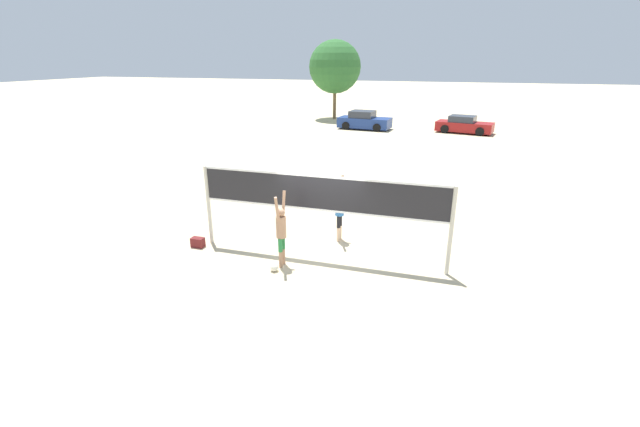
{
  "coord_description": "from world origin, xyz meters",
  "views": [
    {
      "loc": [
        3.37,
        -10.96,
        5.58
      ],
      "look_at": [
        0.0,
        0.0,
        1.38
      ],
      "focal_mm": 24.0,
      "sensor_mm": 36.0,
      "label": 1
    }
  ],
  "objects_px": {
    "parked_car_near": "(464,125)",
    "parked_car_mid": "(364,121)",
    "player_spiker": "(281,229)",
    "player_blocker": "(340,208)",
    "volleyball": "(274,267)",
    "gear_bag": "(198,242)",
    "tree_left_cluster": "(335,67)",
    "volleyball_net": "(320,200)"
  },
  "relations": [
    {
      "from": "parked_car_near",
      "to": "parked_car_mid",
      "type": "distance_m",
      "value": 7.85
    },
    {
      "from": "parked_car_near",
      "to": "player_spiker",
      "type": "bearing_deg",
      "value": -89.63
    },
    {
      "from": "parked_car_near",
      "to": "parked_car_mid",
      "type": "height_order",
      "value": "parked_car_mid"
    },
    {
      "from": "player_spiker",
      "to": "player_blocker",
      "type": "relative_size",
      "value": 1.02
    },
    {
      "from": "player_spiker",
      "to": "volleyball",
      "type": "height_order",
      "value": "player_spiker"
    },
    {
      "from": "player_spiker",
      "to": "parked_car_near",
      "type": "height_order",
      "value": "player_spiker"
    },
    {
      "from": "player_spiker",
      "to": "gear_bag",
      "type": "bearing_deg",
      "value": 82.19
    },
    {
      "from": "parked_car_mid",
      "to": "tree_left_cluster",
      "type": "xyz_separation_m",
      "value": [
        -3.99,
        5.35,
        4.07
      ]
    },
    {
      "from": "player_spiker",
      "to": "gear_bag",
      "type": "relative_size",
      "value": 5.44
    },
    {
      "from": "parked_car_mid",
      "to": "tree_left_cluster",
      "type": "bearing_deg",
      "value": 132.42
    },
    {
      "from": "player_blocker",
      "to": "volleyball",
      "type": "bearing_deg",
      "value": -24.17
    },
    {
      "from": "parked_car_mid",
      "to": "parked_car_near",
      "type": "bearing_deg",
      "value": 8.6
    },
    {
      "from": "player_blocker",
      "to": "parked_car_near",
      "type": "relative_size",
      "value": 0.47
    },
    {
      "from": "volleyball",
      "to": "parked_car_mid",
      "type": "height_order",
      "value": "parked_car_mid"
    },
    {
      "from": "volleyball_net",
      "to": "player_blocker",
      "type": "height_order",
      "value": "volleyball_net"
    },
    {
      "from": "player_blocker",
      "to": "parked_car_mid",
      "type": "distance_m",
      "value": 23.04
    },
    {
      "from": "player_blocker",
      "to": "parked_car_mid",
      "type": "bearing_deg",
      "value": -170.39
    },
    {
      "from": "gear_bag",
      "to": "parked_car_mid",
      "type": "xyz_separation_m",
      "value": [
        0.24,
        24.52,
        0.51
      ]
    },
    {
      "from": "volleyball_net",
      "to": "parked_car_mid",
      "type": "height_order",
      "value": "volleyball_net"
    },
    {
      "from": "player_blocker",
      "to": "tree_left_cluster",
      "type": "bearing_deg",
      "value": -164.39
    },
    {
      "from": "player_spiker",
      "to": "parked_car_mid",
      "type": "distance_m",
      "value": 25.09
    },
    {
      "from": "volleyball_net",
      "to": "player_spiker",
      "type": "bearing_deg",
      "value": -135.95
    },
    {
      "from": "volleyball_net",
      "to": "parked_car_mid",
      "type": "bearing_deg",
      "value": 98.55
    },
    {
      "from": "volleyball_net",
      "to": "player_blocker",
      "type": "bearing_deg",
      "value": 80.87
    },
    {
      "from": "volleyball_net",
      "to": "gear_bag",
      "type": "height_order",
      "value": "volleyball_net"
    },
    {
      "from": "gear_bag",
      "to": "parked_car_mid",
      "type": "bearing_deg",
      "value": 89.45
    },
    {
      "from": "volleyball",
      "to": "parked_car_mid",
      "type": "relative_size",
      "value": 0.05
    },
    {
      "from": "volleyball_net",
      "to": "volleyball",
      "type": "relative_size",
      "value": 32.34
    },
    {
      "from": "player_spiker",
      "to": "parked_car_mid",
      "type": "height_order",
      "value": "player_spiker"
    },
    {
      "from": "parked_car_near",
      "to": "tree_left_cluster",
      "type": "height_order",
      "value": "tree_left_cluster"
    },
    {
      "from": "gear_bag",
      "to": "parked_car_near",
      "type": "bearing_deg",
      "value": 72.04
    },
    {
      "from": "player_spiker",
      "to": "tree_left_cluster",
      "type": "xyz_separation_m",
      "value": [
        -6.75,
        30.28,
        3.61
      ]
    },
    {
      "from": "volleyball",
      "to": "tree_left_cluster",
      "type": "height_order",
      "value": "tree_left_cluster"
    },
    {
      "from": "parked_car_mid",
      "to": "tree_left_cluster",
      "type": "distance_m",
      "value": 7.82
    },
    {
      "from": "player_blocker",
      "to": "parked_car_mid",
      "type": "relative_size",
      "value": 0.48
    },
    {
      "from": "tree_left_cluster",
      "to": "player_blocker",
      "type": "bearing_deg",
      "value": -74.39
    },
    {
      "from": "player_blocker",
      "to": "gear_bag",
      "type": "distance_m",
      "value": 4.57
    },
    {
      "from": "player_blocker",
      "to": "tree_left_cluster",
      "type": "height_order",
      "value": "tree_left_cluster"
    },
    {
      "from": "volleyball",
      "to": "player_blocker",
      "type": "bearing_deg",
      "value": 65.83
    },
    {
      "from": "volleyball_net",
      "to": "gear_bag",
      "type": "relative_size",
      "value": 18.62
    },
    {
      "from": "gear_bag",
      "to": "player_spiker",
      "type": "bearing_deg",
      "value": -7.81
    },
    {
      "from": "player_spiker",
      "to": "gear_bag",
      "type": "xyz_separation_m",
      "value": [
        -2.99,
        0.41,
        -0.98
      ]
    }
  ]
}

